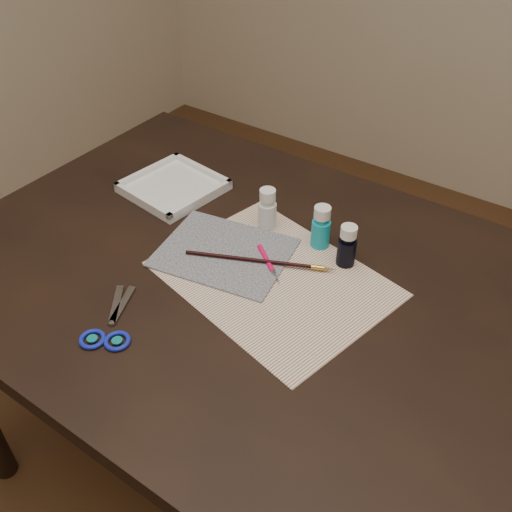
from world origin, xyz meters
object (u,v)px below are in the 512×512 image
Objects in this scene: canvas at (224,252)px; scissors at (110,316)px; paper at (273,278)px; paint_bottle_cyan at (321,227)px; paint_bottle_white at (267,209)px; paint_bottle_navy at (347,246)px; palette_tray at (173,186)px.

scissors is at bearing -102.13° from canvas.
paper is 0.15m from paint_bottle_cyan.
paint_bottle_white reaches higher than paper.
palette_tray is at bearing 178.93° from paint_bottle_navy.
paint_bottle_white is 0.27m from palette_tray.
paint_bottle_cyan is (0.02, 0.14, 0.05)m from paper.
canvas is 0.14m from paint_bottle_white.
scissors is (-0.28, -0.38, -0.04)m from paint_bottle_navy.
paint_bottle_navy is at bearing -3.80° from paint_bottle_white.
paint_bottle_cyan is at bearing 4.30° from paint_bottle_white.
paint_bottle_navy is at bearing -72.30° from scissors.
scissors is (-0.06, -0.27, 0.00)m from canvas.
paper is 0.32m from scissors.
palette_tray is (-0.47, 0.01, -0.03)m from paint_bottle_navy.
canvas is 2.84× the size of paint_bottle_navy.
paint_bottle_cyan is 0.48× the size of palette_tray.
palette_tray is (-0.39, -0.01, -0.04)m from paint_bottle_cyan.
paint_bottle_navy reaches higher than scissors.
paint_bottle_white is 0.53× the size of scissors.
canvas is at bearing -48.39° from scissors.
paint_bottle_white is 0.48× the size of palette_tray.
paint_bottle_white and paint_bottle_cyan have the same top height.
paint_bottle_white is at bearing 176.20° from paint_bottle_navy.
scissors is at bearing -125.28° from paper.
palette_tray is at bearing -179.03° from paint_bottle_white.
scissors reaches higher than canvas.
paint_bottle_cyan reaches higher than scissors.
paint_bottle_navy reaches higher than paper.
paint_bottle_white is at bearing 0.97° from palette_tray.
paper is at bearing -98.51° from paint_bottle_cyan.
paint_bottle_cyan reaches higher than paper.
paint_bottle_white is at bearing 127.93° from paper.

